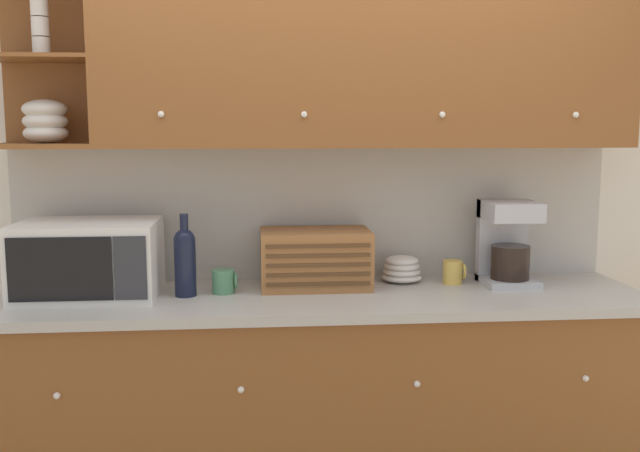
% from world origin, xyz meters
% --- Properties ---
extents(wall_back, '(5.09, 0.06, 2.60)m').
position_xyz_m(wall_back, '(0.00, 0.03, 1.30)').
color(wall_back, silver).
rests_on(wall_back, ground_plane).
extents(counter_unit, '(2.71, 0.67, 0.92)m').
position_xyz_m(counter_unit, '(0.00, -0.32, 0.46)').
color(counter_unit, brown).
rests_on(counter_unit, ground_plane).
extents(backsplash_panel, '(2.69, 0.01, 0.61)m').
position_xyz_m(backsplash_panel, '(0.00, -0.01, 1.22)').
color(backsplash_panel, '#B7B2A8').
rests_on(backsplash_panel, counter_unit).
extents(upper_cabinets, '(2.69, 0.34, 0.76)m').
position_xyz_m(upper_cabinets, '(0.16, -0.16, 1.90)').
color(upper_cabinets, brown).
rests_on(upper_cabinets, backsplash_panel).
extents(microwave, '(0.56, 0.42, 0.31)m').
position_xyz_m(microwave, '(-0.96, -0.28, 1.07)').
color(microwave, silver).
rests_on(microwave, counter_unit).
extents(wine_bottle, '(0.09, 0.09, 0.34)m').
position_xyz_m(wine_bottle, '(-0.57, -0.31, 1.07)').
color(wine_bottle, black).
rests_on(wine_bottle, counter_unit).
extents(mug, '(0.11, 0.09, 0.10)m').
position_xyz_m(mug, '(-0.41, -0.28, 0.97)').
color(mug, '#4C845B').
rests_on(mug, counter_unit).
extents(bread_box, '(0.47, 0.30, 0.25)m').
position_xyz_m(bread_box, '(-0.02, -0.19, 1.04)').
color(bread_box, '#996033').
rests_on(bread_box, counter_unit).
extents(bowl_stack_on_counter, '(0.18, 0.18, 0.12)m').
position_xyz_m(bowl_stack_on_counter, '(0.38, -0.13, 0.97)').
color(bowl_stack_on_counter, silver).
rests_on(bowl_stack_on_counter, counter_unit).
extents(mug_blue_second, '(0.10, 0.09, 0.10)m').
position_xyz_m(mug_blue_second, '(0.60, -0.18, 0.97)').
color(mug_blue_second, gold).
rests_on(mug_blue_second, counter_unit).
extents(coffee_maker, '(0.22, 0.25, 0.37)m').
position_xyz_m(coffee_maker, '(0.84, -0.20, 1.11)').
color(coffee_maker, '#B7B7BC').
rests_on(coffee_maker, counter_unit).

